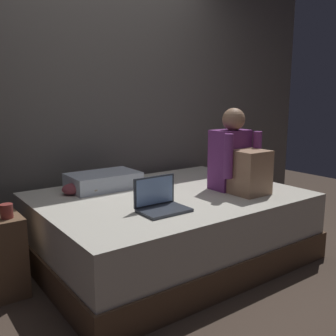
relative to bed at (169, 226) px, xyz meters
name	(u,v)px	position (x,y,z in m)	size (l,w,h in m)	color
ground_plane	(171,277)	(-0.20, -0.30, -0.26)	(8.00, 8.00, 0.00)	#47382D
wall_back	(92,87)	(-0.20, 0.90, 1.09)	(5.60, 0.10, 2.70)	#605B56
bed	(169,226)	(0.00, 0.00, 0.00)	(2.00, 1.50, 0.52)	brown
person_sitting	(238,160)	(0.50, -0.25, 0.51)	(0.39, 0.44, 0.66)	#75337A
laptop	(160,202)	(-0.31, -0.32, 0.32)	(0.32, 0.23, 0.22)	#333842
pillow	(103,181)	(-0.33, 0.45, 0.33)	(0.56, 0.36, 0.13)	silver
mug	(7,211)	(-1.17, 0.11, 0.31)	(0.08, 0.08, 0.09)	#933833
clothes_pile	(86,188)	(-0.52, 0.36, 0.31)	(0.31, 0.21, 0.10)	#4C6B56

